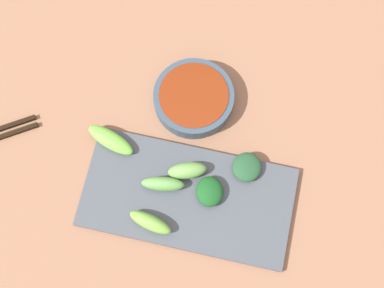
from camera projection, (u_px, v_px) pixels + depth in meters
The scene contains 9 objects.
tabletop at pixel (182, 154), 0.99m from camera, with size 2.10×2.10×0.02m, color #94674D.
sauce_bowl at pixel (196, 98), 0.99m from camera, with size 0.15×0.15×0.03m.
serving_plate at pixel (188, 197), 0.95m from camera, with size 0.18×0.37×0.01m, color #464D55.
broccoli_stalk_0 at pixel (163, 184), 0.93m from camera, with size 0.03×0.08×0.03m, color #61A14E.
broccoli_leafy_1 at pixel (247, 167), 0.95m from camera, with size 0.05×0.05×0.02m, color #234F2F.
broccoli_stalk_2 at pixel (111, 140), 0.96m from camera, with size 0.03×0.09×0.02m, color #6DBA41.
broccoli_stalk_3 at pixel (150, 222), 0.91m from camera, with size 0.03×0.08×0.03m, color #71AA43.
broccoli_stalk_4 at pixel (187, 170), 0.94m from camera, with size 0.03×0.07×0.03m, color #6BA24F.
broccoli_leafy_5 at pixel (210, 192), 0.93m from camera, with size 0.05×0.05×0.02m, color #185220.
Camera 1 is at (0.25, 0.08, 0.96)m, focal length 50.18 mm.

